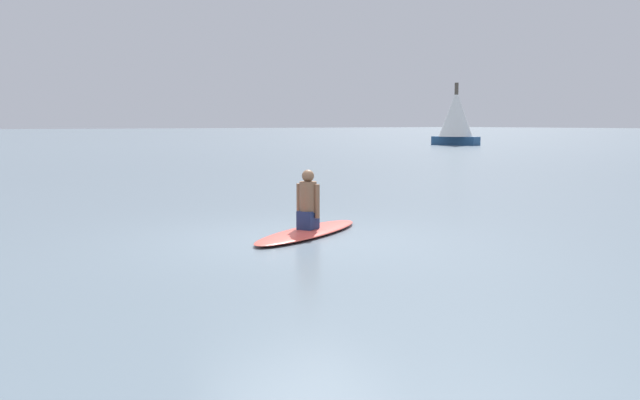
# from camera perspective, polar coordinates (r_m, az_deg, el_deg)

# --- Properties ---
(ground_plane) EXTENTS (400.00, 400.00, 0.00)m
(ground_plane) POSITION_cam_1_polar(r_m,az_deg,el_deg) (10.32, -1.99, -3.24)
(ground_plane) COLOR slate
(surfboard) EXTENTS (2.84, 1.99, 0.09)m
(surfboard) POSITION_cam_1_polar(r_m,az_deg,el_deg) (10.76, -0.98, -2.60)
(surfboard) COLOR #D84C3F
(surfboard) RESTS_ON ground
(person_paddler) EXTENTS (0.38, 0.38, 0.91)m
(person_paddler) POSITION_cam_1_polar(r_m,az_deg,el_deg) (10.70, -0.98, -0.19)
(person_paddler) COLOR navy
(person_paddler) RESTS_ON surfboard
(sailboat_center_horizon) EXTENTS (3.18, 3.82, 4.74)m
(sailboat_center_horizon) POSITION_cam_1_polar(r_m,az_deg,el_deg) (54.84, 11.00, 6.75)
(sailboat_center_horizon) COLOR navy
(sailboat_center_horizon) RESTS_ON ground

